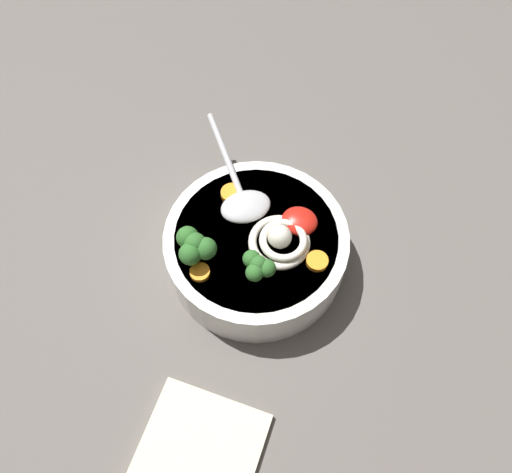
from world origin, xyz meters
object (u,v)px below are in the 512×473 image
Objects in this scene: noodle_pile at (281,238)px; folded_napkin at (197,457)px; soup_spoon at (242,197)px; soup_bowl at (256,249)px.

folded_napkin is (0.23, -23.98, -6.73)cm from noodle_pile.
soup_bowl is at bearing 180.00° from soup_spoon.
soup_bowl is at bearing 97.69° from folded_napkin.
folded_napkin is at bearing 152.22° from soup_spoon.
noodle_pile is at bearing 7.85° from soup_bowl.
noodle_pile is 0.51× the size of soup_spoon.
soup_bowl is 23.95cm from folded_napkin.
folded_napkin is at bearing -82.31° from soup_bowl.
soup_spoon is at bearing 151.35° from noodle_pile.
noodle_pile reaches higher than soup_spoon.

